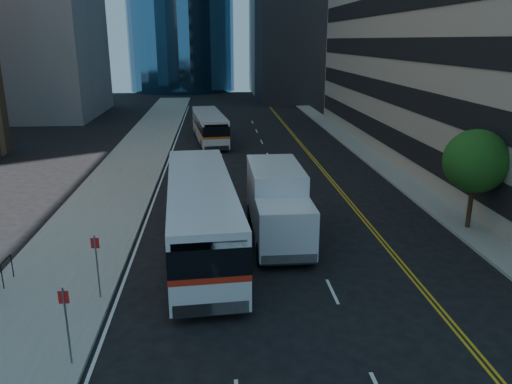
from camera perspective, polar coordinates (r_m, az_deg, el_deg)
ground at (r=18.36m, az=8.60°, el=-14.18°), size 160.00×160.00×0.00m
sidewalk_west at (r=41.84m, az=-13.63°, el=3.58°), size 5.00×90.00×0.15m
sidewalk_east at (r=43.29m, az=12.84°, el=4.08°), size 2.00×90.00×0.15m
street_tree at (r=27.22m, az=23.83°, el=3.23°), size 3.20×3.20×5.10m
bus_front at (r=23.03m, az=-6.32°, el=-2.38°), size 3.78×13.25×3.37m
bus_rear at (r=48.26m, az=-5.33°, el=7.48°), size 3.61×10.98×2.78m
box_truck at (r=24.23m, az=2.50°, el=-1.30°), size 2.60×7.32×3.49m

